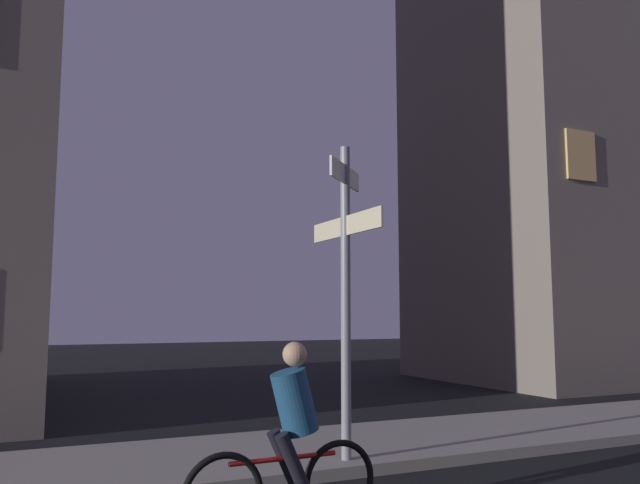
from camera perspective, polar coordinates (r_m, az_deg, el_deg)
sidewalk_kerb at (r=9.16m, az=4.04°, el=-17.67°), size 40.00×2.54×0.14m
signpost at (r=7.82m, az=2.30°, el=-2.80°), size 0.80×1.80×3.79m
cyclist at (r=5.84m, az=-2.76°, el=-17.37°), size 1.82×0.34×1.61m
building_right_block at (r=21.00m, az=21.45°, el=7.79°), size 8.31×6.45×13.72m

